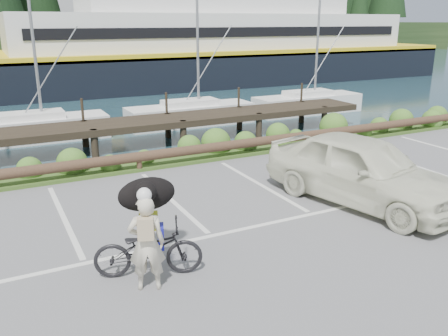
# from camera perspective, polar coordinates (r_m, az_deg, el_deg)

# --- Properties ---
(ground) EXTENTS (72.00, 72.00, 0.00)m
(ground) POSITION_cam_1_polar(r_m,az_deg,el_deg) (10.35, -2.50, -7.34)
(ground) COLOR #5D5D60
(harbor_backdrop) EXTENTS (170.00, 160.00, 30.00)m
(harbor_backdrop) POSITION_cam_1_polar(r_m,az_deg,el_deg) (87.21, -24.71, 12.95)
(harbor_backdrop) COLOR #18323B
(harbor_backdrop) RESTS_ON ground
(vegetation_strip) EXTENTS (34.00, 1.60, 0.10)m
(vegetation_strip) POSITION_cam_1_polar(r_m,az_deg,el_deg) (15.02, -10.91, 0.50)
(vegetation_strip) COLOR #3D5B21
(vegetation_strip) RESTS_ON ground
(log_rail) EXTENTS (32.00, 0.30, 0.60)m
(log_rail) POSITION_cam_1_polar(r_m,az_deg,el_deg) (14.39, -10.11, -0.40)
(log_rail) COLOR #443021
(log_rail) RESTS_ON ground
(bicycle) EXTENTS (2.00, 1.25, 0.99)m
(bicycle) POSITION_cam_1_polar(r_m,az_deg,el_deg) (8.49, -9.10, -9.64)
(bicycle) COLOR black
(bicycle) RESTS_ON ground
(cyclist) EXTENTS (0.70, 0.57, 1.65)m
(cyclist) POSITION_cam_1_polar(r_m,az_deg,el_deg) (7.95, -9.28, -8.95)
(cyclist) COLOR beige
(cyclist) RESTS_ON ground
(dog) EXTENTS (0.85, 1.18, 0.62)m
(dog) POSITION_cam_1_polar(r_m,az_deg,el_deg) (8.72, -9.27, -3.11)
(dog) COLOR black
(dog) RESTS_ON bicycle
(parked_car) EXTENTS (3.13, 5.32, 1.70)m
(parked_car) POSITION_cam_1_polar(r_m,az_deg,el_deg) (12.00, 16.27, -0.17)
(parked_car) COLOR silver
(parked_car) RESTS_ON ground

